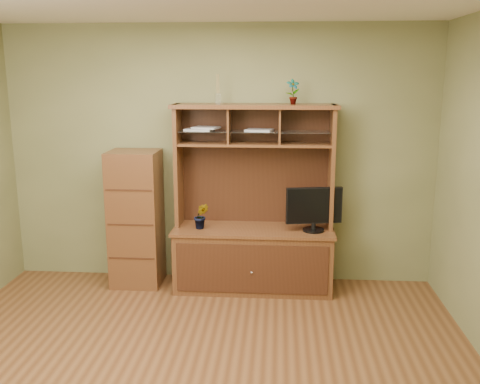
# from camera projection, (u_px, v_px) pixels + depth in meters

# --- Properties ---
(room) EXTENTS (4.54, 4.04, 2.74)m
(room) POSITION_uv_depth(u_px,v_px,m) (188.00, 200.00, 3.69)
(room) COLOR #543018
(room) RESTS_ON ground
(media_hutch) EXTENTS (1.66, 0.61, 1.90)m
(media_hutch) POSITION_uv_depth(u_px,v_px,m) (253.00, 239.00, 5.52)
(media_hutch) COLOR #4F2716
(media_hutch) RESTS_ON room
(monitor) EXTENTS (0.56, 0.22, 0.45)m
(monitor) POSITION_uv_depth(u_px,v_px,m) (314.00, 208.00, 5.32)
(monitor) COLOR black
(monitor) RESTS_ON media_hutch
(orchid_plant) EXTENTS (0.15, 0.13, 0.27)m
(orchid_plant) POSITION_uv_depth(u_px,v_px,m) (201.00, 216.00, 5.42)
(orchid_plant) COLOR #3A5E20
(orchid_plant) RESTS_ON media_hutch
(top_plant) EXTENTS (0.15, 0.12, 0.25)m
(top_plant) POSITION_uv_depth(u_px,v_px,m) (293.00, 92.00, 5.24)
(top_plant) COLOR #3E6D26
(top_plant) RESTS_ON media_hutch
(reed_diffuser) EXTENTS (0.06, 0.06, 0.29)m
(reed_diffuser) POSITION_uv_depth(u_px,v_px,m) (218.00, 92.00, 5.30)
(reed_diffuser) COLOR silver
(reed_diffuser) RESTS_ON media_hutch
(magazines) EXTENTS (0.90, 0.26, 0.04)m
(magazines) POSITION_uv_depth(u_px,v_px,m) (221.00, 129.00, 5.37)
(magazines) COLOR #A8A8AD
(magazines) RESTS_ON media_hutch
(side_cabinet) EXTENTS (0.51, 0.46, 1.43)m
(side_cabinet) POSITION_uv_depth(u_px,v_px,m) (136.00, 219.00, 5.59)
(side_cabinet) COLOR #4F2716
(side_cabinet) RESTS_ON room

